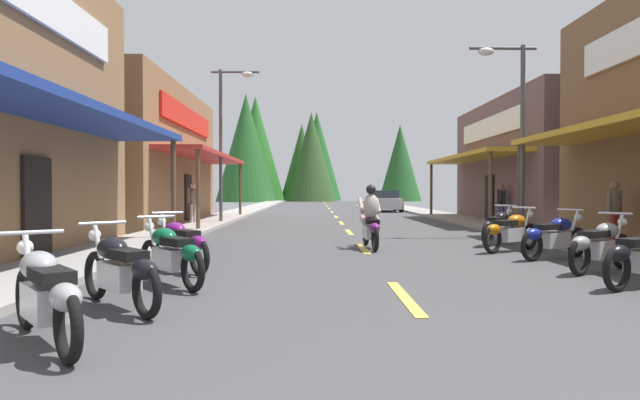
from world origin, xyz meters
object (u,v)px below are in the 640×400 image
object	(u,v)px
motorcycle_parked_right_2	(601,244)
motorcycle_parked_right_5	(498,226)
motorcycle_parked_right_3	(554,236)
motorcycle_parked_left_1	(120,269)
pedestrian_browsing	(193,201)
motorcycle_parked_left_2	(171,253)
motorcycle_parked_left_3	(180,243)
pedestrian_waiting	(501,202)
streetlamp_left	(227,124)
motorcycle_parked_right_4	(511,231)
streetlamp_right	(512,111)
parked_car_curbside	(384,201)
rider_cruising_lead	(371,222)
pedestrian_by_shop	(615,209)
motorcycle_parked_left_0	(45,293)

from	to	relation	value
motorcycle_parked_right_2	motorcycle_parked_right_5	world-z (taller)	same
motorcycle_parked_right_2	motorcycle_parked_right_3	size ratio (longest dim) A/B	0.94
motorcycle_parked_left_1	pedestrian_browsing	world-z (taller)	pedestrian_browsing
motorcycle_parked_left_2	motorcycle_parked_left_3	bearing A→B (deg)	-30.67
motorcycle_parked_left_2	pedestrian_waiting	bearing A→B (deg)	-73.38
streetlamp_left	motorcycle_parked_right_4	size ratio (longest dim) A/B	3.71
pedestrian_waiting	pedestrian_browsing	bearing A→B (deg)	-13.38
motorcycle_parked_right_3	motorcycle_parked_left_2	xyz separation A→B (m)	(-7.16, -3.11, 0.00)
streetlamp_right	motorcycle_parked_left_2	xyz separation A→B (m)	(-8.19, -8.47, -3.33)
motorcycle_parked_left_3	parked_car_curbside	bearing A→B (deg)	-53.10
streetlamp_right	pedestrian_browsing	world-z (taller)	streetlamp_right
streetlamp_left	pedestrian_browsing	distance (m)	3.57
streetlamp_right	pedestrian_waiting	xyz separation A→B (m)	(1.62, 5.70, -2.86)
motorcycle_parked_right_4	pedestrian_browsing	world-z (taller)	pedestrian_browsing
motorcycle_parked_right_3	rider_cruising_lead	size ratio (longest dim) A/B	0.88
motorcycle_parked_left_2	parked_car_curbside	xyz separation A→B (m)	(6.90, 28.71, 0.20)
motorcycle_parked_right_2	motorcycle_parked_left_1	world-z (taller)	same
streetlamp_left	streetlamp_right	xyz separation A→B (m)	(9.67, -6.82, -0.39)
rider_cruising_lead	pedestrian_by_shop	bearing A→B (deg)	-92.95
motorcycle_parked_right_3	motorcycle_parked_left_3	xyz separation A→B (m)	(-7.37, -1.58, 0.00)
motorcycle_parked_right_3	pedestrian_waiting	world-z (taller)	pedestrian_waiting
motorcycle_parked_left_1	parked_car_curbside	distance (m)	31.18
motorcycle_parked_right_4	motorcycle_parked_left_1	distance (m)	9.28
motorcycle_parked_left_0	pedestrian_browsing	size ratio (longest dim) A/B	1.00
parked_car_curbside	pedestrian_by_shop	bearing A→B (deg)	-173.11
streetlamp_right	pedestrian_waiting	world-z (taller)	streetlamp_right
motorcycle_parked_right_3	motorcycle_parked_left_2	size ratio (longest dim) A/B	1.09
streetlamp_left	pedestrian_browsing	bearing A→B (deg)	-142.14
streetlamp_right	motorcycle_parked_left_3	world-z (taller)	streetlamp_right
pedestrian_waiting	motorcycle_parked_left_0	bearing A→B (deg)	47.06
pedestrian_by_shop	pedestrian_waiting	size ratio (longest dim) A/B	1.00
motorcycle_parked_right_3	motorcycle_parked_left_0	bearing A→B (deg)	-171.04
motorcycle_parked_left_1	pedestrian_by_shop	world-z (taller)	pedestrian_by_shop
motorcycle_parked_right_2	pedestrian_by_shop	size ratio (longest dim) A/B	1.06
motorcycle_parked_right_4	streetlamp_right	bearing A→B (deg)	32.57
motorcycle_parked_left_0	motorcycle_parked_left_3	bearing A→B (deg)	-40.10
motorcycle_parked_right_2	motorcycle_parked_right_4	size ratio (longest dim) A/B	1.01
motorcycle_parked_right_4	motorcycle_parked_left_0	bearing A→B (deg)	-169.92
streetlamp_right	pedestrian_by_shop	world-z (taller)	streetlamp_right
streetlamp_left	rider_cruising_lead	world-z (taller)	streetlamp_left
motorcycle_parked_right_3	pedestrian_waiting	distance (m)	11.38
motorcycle_parked_left_0	rider_cruising_lead	xyz separation A→B (m)	(3.89, 8.48, 0.17)
pedestrian_by_shop	motorcycle_parked_right_5	bearing A→B (deg)	-138.50
motorcycle_parked_left_0	pedestrian_by_shop	size ratio (longest dim) A/B	1.04
motorcycle_parked_right_2	motorcycle_parked_left_3	bearing A→B (deg)	141.31
motorcycle_parked_left_3	pedestrian_browsing	distance (m)	13.04
motorcycle_parked_right_4	pedestrian_by_shop	xyz separation A→B (m)	(2.82, 0.73, 0.48)
motorcycle_parked_right_5	motorcycle_parked_left_1	bearing A→B (deg)	176.50
streetlamp_left	motorcycle_parked_left_2	xyz separation A→B (m)	(1.48, -15.29, -3.72)
parked_car_curbside	pedestrian_waiting	bearing A→B (deg)	-168.32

